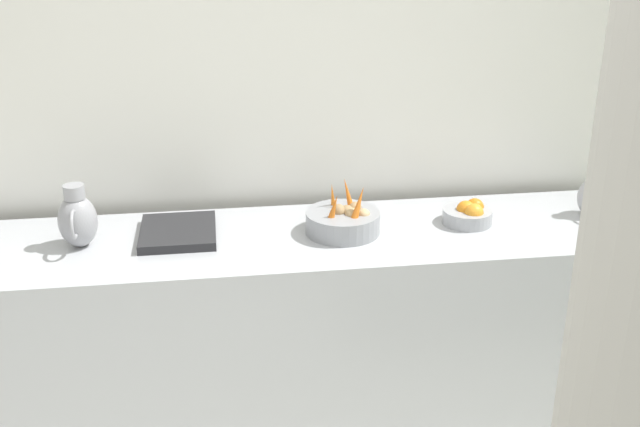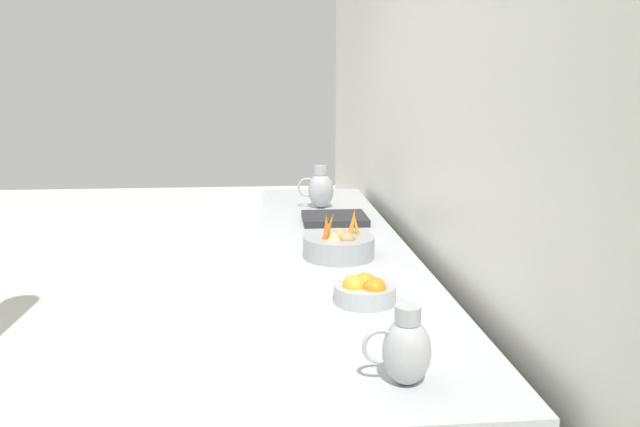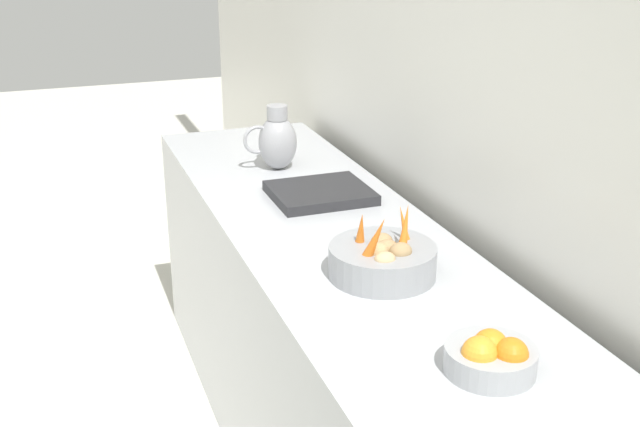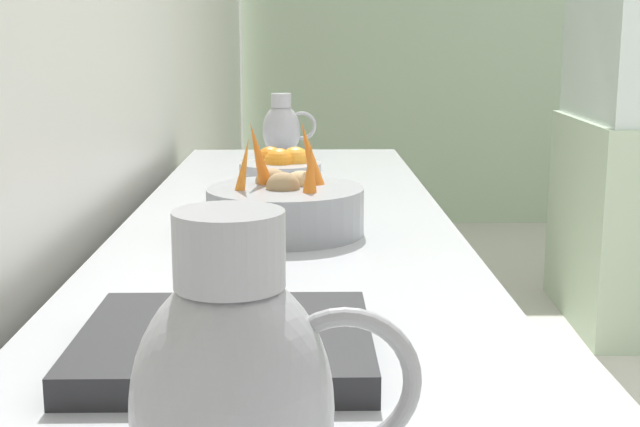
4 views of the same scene
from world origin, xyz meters
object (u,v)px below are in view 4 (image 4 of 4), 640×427
object	(u,v)px
orange_bowl	(281,170)
metal_pitcher_tall	(236,397)
metal_pitcher_short	(282,129)
vegetable_colander	(286,206)

from	to	relation	value
orange_bowl	metal_pitcher_tall	world-z (taller)	metal_pitcher_tall
orange_bowl	metal_pitcher_short	size ratio (longest dim) A/B	1.04
vegetable_colander	metal_pitcher_short	world-z (taller)	vegetable_colander
vegetable_colander	metal_pitcher_short	bearing A→B (deg)	91.79
metal_pitcher_short	metal_pitcher_tall	bearing A→B (deg)	-89.44
vegetable_colander	metal_pitcher_tall	size ratio (longest dim) A/B	1.19
metal_pitcher_tall	orange_bowl	bearing A→B (deg)	90.37
vegetable_colander	metal_pitcher_short	xyz separation A→B (m)	(-0.03, 1.08, 0.04)
vegetable_colander	metal_pitcher_tall	distance (m)	1.05
orange_bowl	metal_pitcher_tall	size ratio (longest dim) A/B	0.82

